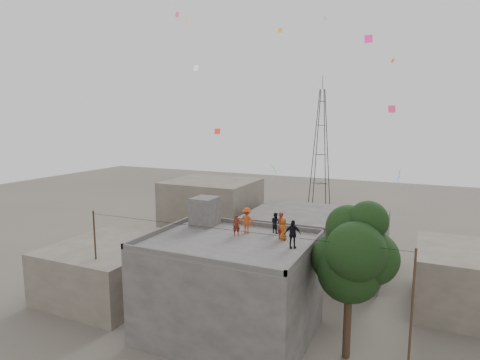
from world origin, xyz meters
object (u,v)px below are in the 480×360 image
(person_red_adult, at_px, (281,226))
(transmission_tower, at_px, (321,148))
(person_dark_adult, at_px, (292,234))
(tree, at_px, (354,255))
(stair_head_box, at_px, (205,211))

(person_red_adult, bearing_deg, transmission_tower, -53.23)
(transmission_tower, distance_m, person_dark_adult, 40.48)
(transmission_tower, height_order, person_red_adult, transmission_tower)
(transmission_tower, distance_m, person_red_adult, 38.92)
(tree, bearing_deg, stair_head_box, 169.26)
(stair_head_box, relative_size, transmission_tower, 0.10)
(person_red_adult, bearing_deg, person_dark_adult, 156.89)
(tree, bearing_deg, person_dark_adult, -176.09)
(person_dark_adult, bearing_deg, tree, -27.89)
(transmission_tower, xyz_separation_m, person_dark_adult, (7.92, -39.64, -2.14))
(tree, height_order, transmission_tower, transmission_tower)
(stair_head_box, xyz_separation_m, person_dark_adult, (7.12, -2.24, -0.17))
(person_red_adult, relative_size, person_dark_adult, 1.04)
(tree, xyz_separation_m, transmission_tower, (-11.37, 39.40, 2.97))
(stair_head_box, xyz_separation_m, tree, (10.57, -2.00, -1.00))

